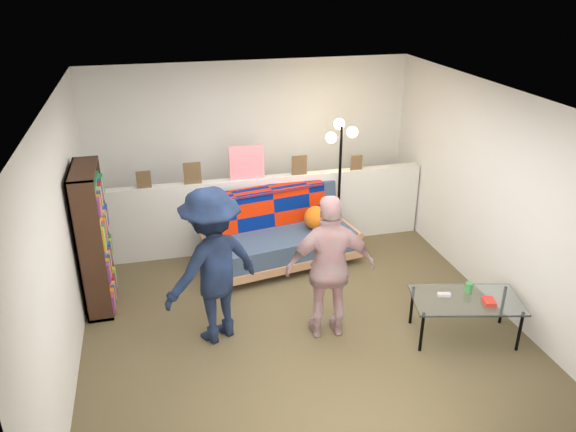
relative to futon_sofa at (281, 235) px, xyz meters
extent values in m
plane|color=brown|center=(-0.13, -1.29, -0.38)|extent=(5.00, 5.00, 0.00)
cube|color=silver|center=(-0.13, 1.21, 0.82)|extent=(4.50, 0.10, 2.40)
cube|color=silver|center=(-2.38, -1.29, 0.82)|extent=(0.10, 5.00, 2.40)
cube|color=silver|center=(2.12, -1.29, 0.82)|extent=(0.10, 5.00, 2.40)
cube|color=white|center=(-0.13, -1.29, 2.02)|extent=(4.50, 5.00, 0.10)
cube|color=silver|center=(-0.13, 0.51, 0.12)|extent=(4.45, 0.15, 1.00)
cube|color=brown|center=(-1.63, 0.49, 0.73)|extent=(0.18, 0.02, 0.22)
cube|color=brown|center=(-1.03, 0.49, 0.76)|extent=(0.22, 0.02, 0.28)
cube|color=white|center=(-0.33, 0.49, 0.84)|extent=(0.45, 0.02, 0.45)
cube|color=brown|center=(0.37, 0.49, 0.75)|extent=(0.20, 0.02, 0.26)
cube|color=brown|center=(1.17, 0.49, 0.72)|extent=(0.16, 0.02, 0.20)
cube|color=tan|center=(-0.01, -0.07, -0.23)|extent=(2.03, 1.18, 0.10)
cube|color=#374963|center=(0.00, -0.12, -0.06)|extent=(1.91, 1.01, 0.24)
cube|color=#374963|center=(-0.06, 0.26, 0.24)|extent=(1.83, 0.55, 0.57)
cylinder|color=tan|center=(-0.90, -0.22, 0.02)|extent=(0.24, 0.86, 0.09)
cylinder|color=tan|center=(0.89, 0.09, 0.02)|extent=(0.24, 0.86, 0.09)
cube|color=navy|center=(-0.05, 0.18, 0.24)|extent=(1.46, 0.36, 0.52)
cube|color=navy|center=(-0.07, 0.31, 0.52)|extent=(1.48, 0.50, 0.03)
sphere|color=orange|center=(0.45, -0.04, 0.21)|extent=(0.30, 0.30, 0.30)
cube|color=#321B10|center=(-2.34, -0.45, 0.43)|extent=(0.02, 0.81, 1.63)
cube|color=#321B10|center=(-2.21, -0.85, 0.43)|extent=(0.27, 0.02, 1.63)
cube|color=#321B10|center=(-2.21, -0.05, 0.43)|extent=(0.27, 0.02, 1.63)
cube|color=#321B10|center=(-2.21, -0.45, 1.23)|extent=(0.27, 0.81, 0.02)
cube|color=#321B10|center=(-2.21, -0.45, -0.36)|extent=(0.27, 0.81, 0.04)
cube|color=#321B10|center=(-2.21, -0.45, 0.05)|extent=(0.27, 0.78, 0.02)
cube|color=#321B10|center=(-2.21, -0.45, 0.43)|extent=(0.27, 0.78, 0.02)
cube|color=#321B10|center=(-2.21, -0.45, 0.81)|extent=(0.27, 0.78, 0.02)
cube|color=red|center=(-2.19, -0.45, -0.20)|extent=(0.20, 0.76, 0.27)
cube|color=blue|center=(-2.19, -0.45, 0.20)|extent=(0.20, 0.76, 0.25)
cube|color=gold|center=(-2.19, -0.45, 0.57)|extent=(0.20, 0.76, 0.27)
cube|color=#349057|center=(-2.19, -0.45, 0.95)|extent=(0.20, 0.76, 0.25)
cylinder|color=black|center=(0.92, -2.14, -0.17)|extent=(0.04, 0.04, 0.43)
cylinder|color=black|center=(1.86, -2.37, -0.17)|extent=(0.04, 0.04, 0.43)
cylinder|color=black|center=(1.03, -1.68, -0.17)|extent=(0.04, 0.04, 0.43)
cylinder|color=black|center=(1.98, -1.91, -0.17)|extent=(0.04, 0.04, 0.43)
cube|color=silver|center=(1.45, -2.03, 0.06)|extent=(1.19, 0.83, 0.02)
cube|color=silver|center=(1.25, -1.92, 0.09)|extent=(0.14, 0.08, 0.03)
cube|color=red|center=(1.62, -2.16, 0.09)|extent=(0.14, 0.17, 0.04)
cylinder|color=#43A150|center=(1.53, -1.91, 0.12)|extent=(0.09, 0.09, 0.11)
cylinder|color=black|center=(0.86, 0.26, -0.37)|extent=(0.26, 0.26, 0.03)
cylinder|color=black|center=(0.86, 0.26, 0.46)|extent=(0.04, 0.04, 1.68)
sphere|color=#FFC672|center=(0.73, 0.30, 1.15)|extent=(0.14, 0.14, 0.14)
sphere|color=#FFC672|center=(1.00, 0.25, 1.22)|extent=(0.14, 0.14, 0.14)
sphere|color=#FFC672|center=(0.86, 0.38, 1.30)|extent=(0.14, 0.14, 0.14)
imported|color=black|center=(-1.02, -1.39, 0.44)|extent=(1.22, 1.03, 1.64)
imported|color=pink|center=(0.12, -1.63, 0.39)|extent=(0.94, 0.48, 1.55)
camera|label=1|loc=(-1.48, -6.28, 3.15)|focal=35.00mm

